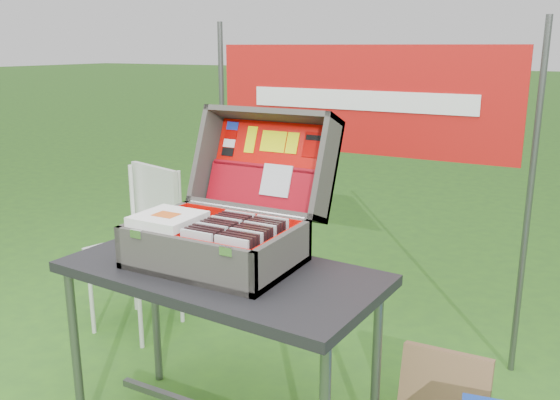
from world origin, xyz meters
The scene contains 85 objects.
table centered at (-0.09, -0.05, 0.38)m, with size 1.21×0.61×0.76m, color black, non-canonical shape.
table_top centered at (-0.09, -0.05, 0.74)m, with size 1.21×0.61×0.04m, color black.
table_leg_fl centered at (-0.64, -0.29, 0.36)m, with size 0.04×0.04×0.72m, color #59595B.
table_leg_bl centered at (-0.64, 0.19, 0.36)m, with size 0.04×0.04×0.72m, color #59595B.
table_leg_br centered at (0.45, 0.19, 0.36)m, with size 0.04×0.04×0.72m, color #59595B.
suitcase centered at (-0.14, 0.04, 1.02)m, with size 0.61×0.59×0.53m, color #47443E, non-canonical shape.
suitcase_base_bottom centered at (-0.14, -0.02, 0.77)m, with size 0.61×0.43×0.02m, color #47443E.
suitcase_base_wall_front centered at (-0.14, -0.22, 0.84)m, with size 0.61×0.02×0.16m, color #47443E.
suitcase_base_wall_back centered at (-0.14, 0.18, 0.84)m, with size 0.61×0.02×0.16m, color #47443E.
suitcase_base_wall_left centered at (-0.43, -0.02, 0.84)m, with size 0.02×0.43×0.16m, color #47443E.
suitcase_base_wall_right centered at (0.16, -0.02, 0.84)m, with size 0.02×0.43×0.16m, color #47443E.
suitcase_liner_floor centered at (-0.14, -0.02, 0.78)m, with size 0.56×0.39×0.01m, color red.
suitcase_latch_left centered at (-0.33, -0.24, 0.91)m, with size 0.05×0.01×0.03m, color silver.
suitcase_latch_right centered at (0.06, -0.24, 0.91)m, with size 0.05×0.01×0.03m, color silver.
suitcase_hinge centered at (-0.14, 0.20, 0.92)m, with size 0.02×0.02×0.55m, color silver.
suitcase_lid_back centered at (-0.14, 0.42, 1.07)m, with size 0.61×0.43×0.02m, color #47443E.
suitcase_lid_rim_far centered at (-0.14, 0.43, 1.28)m, with size 0.61×0.02×0.16m, color #47443E.
suitcase_lid_rim_near centered at (-0.14, 0.28, 0.90)m, with size 0.61×0.02×0.16m, color #47443E.
suitcase_lid_rim_left centered at (-0.43, 0.35, 1.09)m, with size 0.02×0.43×0.16m, color #47443E.
suitcase_lid_rim_right centered at (0.16, 0.35, 1.09)m, with size 0.02×0.43×0.16m, color #47443E.
suitcase_lid_liner centered at (-0.14, 0.40, 1.07)m, with size 0.55×0.38×0.01m, color red.
suitcase_liner_wall_front centered at (-0.14, -0.21, 0.85)m, with size 0.56×0.01×0.14m, color red.
suitcase_liner_wall_back centered at (-0.14, 0.17, 0.85)m, with size 0.56×0.01×0.14m, color red.
suitcase_liner_wall_left centered at (-0.41, -0.02, 0.85)m, with size 0.01×0.39×0.14m, color red.
suitcase_liner_wall_right centered at (0.14, -0.02, 0.85)m, with size 0.01×0.39×0.14m, color red.
suitcase_lid_pocket centered at (-0.14, 0.35, 0.98)m, with size 0.54×0.17×0.03m, color maroon.
suitcase_pocket_edge centered at (-0.14, 0.37, 1.07)m, with size 0.53×0.02×0.02m, color maroon.
suitcase_pocket_cd centered at (-0.07, 0.34, 1.02)m, with size 0.14×0.14×0.01m, color silver.
lid_sticker_cc_a centered at (-0.36, 0.45, 1.22)m, with size 0.06×0.04×0.00m, color #1933B2.
lid_sticker_cc_b centered at (-0.36, 0.44, 1.18)m, with size 0.06×0.04×0.00m, color #A90300.
lid_sticker_cc_c centered at (-0.36, 0.43, 1.14)m, with size 0.06×0.04×0.00m, color white.
lid_sticker_cc_d centered at (-0.36, 0.41, 1.11)m, with size 0.06×0.04×0.00m, color black.
lid_card_neon_tall centered at (-0.25, 0.43, 1.17)m, with size 0.05×0.12×0.00m, color #EDFA07.
lid_card_neon_main centered at (-0.14, 0.43, 1.17)m, with size 0.12×0.09×0.00m, color #EDFA07.
lid_card_neon_small centered at (-0.04, 0.43, 1.17)m, with size 0.05×0.09×0.00m, color #EDFA07.
lid_sticker_band centered at (0.06, 0.43, 1.17)m, with size 0.11×0.11×0.00m, color #A90300.
lid_sticker_band_bar centered at (0.06, 0.45, 1.20)m, with size 0.10×0.02×0.00m, color black.
cd_left_0 centered at (-0.10, -0.19, 0.86)m, with size 0.13×0.01×0.15m, color silver.
cd_left_1 centered at (-0.10, -0.16, 0.86)m, with size 0.13×0.01×0.15m, color black.
cd_left_2 centered at (-0.10, -0.14, 0.86)m, with size 0.13×0.01×0.15m, color black.
cd_left_3 centered at (-0.10, -0.12, 0.86)m, with size 0.13×0.01×0.15m, color black.
cd_left_4 centered at (-0.10, -0.09, 0.86)m, with size 0.13×0.01×0.15m, color silver.
cd_left_5 centered at (-0.10, -0.07, 0.86)m, with size 0.13×0.01×0.15m, color black.
cd_left_6 centered at (-0.10, -0.05, 0.86)m, with size 0.13×0.01×0.15m, color black.
cd_left_7 centered at (-0.10, -0.02, 0.86)m, with size 0.13×0.01×0.15m, color black.
cd_left_8 centered at (-0.10, 0.00, 0.86)m, with size 0.13×0.01×0.15m, color silver.
cd_left_9 centered at (-0.10, 0.03, 0.86)m, with size 0.13×0.01×0.15m, color black.
cd_left_10 centered at (-0.10, 0.05, 0.86)m, with size 0.13×0.01×0.15m, color black.
cd_left_11 centered at (-0.10, 0.07, 0.86)m, with size 0.13×0.01×0.15m, color black.
cd_left_12 centered at (-0.10, 0.10, 0.86)m, with size 0.13×0.01×0.15m, color silver.
cd_right_0 centered at (0.05, -0.19, 0.86)m, with size 0.13×0.01×0.15m, color silver.
cd_right_1 centered at (0.05, -0.16, 0.86)m, with size 0.13×0.01×0.15m, color black.
cd_right_2 centered at (0.05, -0.14, 0.86)m, with size 0.13×0.01×0.15m, color black.
cd_right_3 centered at (0.05, -0.12, 0.86)m, with size 0.13×0.01×0.15m, color black.
cd_right_4 centered at (0.05, -0.09, 0.86)m, with size 0.13×0.01×0.15m, color silver.
cd_right_5 centered at (0.05, -0.07, 0.86)m, with size 0.13×0.01×0.15m, color black.
cd_right_6 centered at (0.05, -0.05, 0.86)m, with size 0.13×0.01×0.15m, color black.
cd_right_7 centered at (0.05, -0.02, 0.86)m, with size 0.13×0.01×0.15m, color black.
cd_right_8 centered at (0.05, 0.00, 0.86)m, with size 0.13×0.01×0.15m, color silver.
cd_right_9 centered at (0.05, 0.03, 0.86)m, with size 0.13×0.01×0.15m, color black.
cd_right_10 centered at (0.05, 0.05, 0.86)m, with size 0.13×0.01×0.15m, color black.
cd_right_11 centered at (0.05, 0.07, 0.86)m, with size 0.13×0.01×0.15m, color black.
cd_right_12 centered at (0.05, 0.10, 0.86)m, with size 0.13×0.01×0.15m, color silver.
songbook_0 centered at (-0.29, -0.10, 0.92)m, with size 0.23×0.23×0.01m, color white.
songbook_1 centered at (-0.29, -0.10, 0.93)m, with size 0.23×0.23×0.01m, color white.
songbook_2 centered at (-0.29, -0.10, 0.93)m, with size 0.23×0.23×0.01m, color white.
songbook_3 centered at (-0.29, -0.10, 0.94)m, with size 0.23×0.23×0.01m, color white.
songbook_4 centered at (-0.29, -0.10, 0.94)m, with size 0.23×0.23×0.01m, color white.
songbook_5 centered at (-0.29, -0.10, 0.95)m, with size 0.23×0.23×0.01m, color white.
songbook_6 centered at (-0.29, -0.10, 0.95)m, with size 0.23×0.23×0.01m, color white.
songbook_graphic centered at (-0.29, -0.11, 0.96)m, with size 0.09×0.07×0.00m, color #D85919.
chair centered at (-1.10, 0.57, 0.45)m, with size 0.41×0.45×0.91m, color silver, non-canonical shape.
chair_seat centered at (-1.10, 0.57, 0.47)m, with size 0.41×0.41×0.03m, color silver.
chair_backrest centered at (-1.10, 0.76, 0.69)m, with size 0.41×0.03×0.43m, color silver.
chair_leg_fl centered at (-1.27, 0.39, 0.23)m, with size 0.02×0.02×0.47m, color silver.
chair_leg_fr centered at (-0.92, 0.39, 0.23)m, with size 0.02×0.02×0.47m, color silver.
chair_leg_bl centered at (-1.27, 0.74, 0.23)m, with size 0.02×0.02×0.47m, color silver.
chair_leg_br centered at (-0.92, 0.74, 0.23)m, with size 0.02×0.02×0.47m, color silver.
chair_upright_left centered at (-1.27, 0.76, 0.68)m, with size 0.02×0.02×0.43m, color silver.
chair_upright_right centered at (-0.92, 0.76, 0.68)m, with size 0.02×0.02×0.43m, color silver.
cardboard_box centered at (0.67, 0.40, 0.19)m, with size 0.36×0.06×0.38m, color #966E45.
banner_post_left centered at (-0.85, 1.10, 0.85)m, with size 0.03×0.03×1.70m, color #59595B.
banner_post_right centered at (0.85, 1.10, 0.85)m, with size 0.03×0.03×1.70m, color #59595B.
banner centered at (0.00, 1.09, 1.30)m, with size 1.60×0.01×0.55m, color #AC110F.
banner_text centered at (0.00, 1.08, 1.30)m, with size 1.20×0.00×0.10m, color white.
Camera 1 is at (1.10, -1.78, 1.57)m, focal length 38.00 mm.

